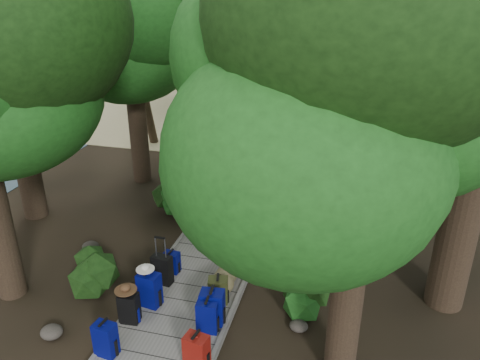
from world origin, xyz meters
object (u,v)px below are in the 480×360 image
(backpack_left_c, at_px, (149,288))
(backpack_right_a, at_px, (197,350))
(backpack_right_d, at_px, (218,289))
(duffel_right_black, at_px, (237,259))
(backpack_left_b, at_px, (129,306))
(backpack_left_a, at_px, (105,338))
(kayak, at_px, (218,109))
(backpack_right_c, at_px, (212,306))
(duffel_right_khaki, at_px, (227,274))
(backpack_left_d, at_px, (171,261))
(sun_lounger, at_px, (379,118))
(suitcase_on_boardwalk, at_px, (162,270))
(backpack_right_b, at_px, (208,315))
(lone_suitcase_on_sand, at_px, (288,130))

(backpack_left_c, height_order, backpack_right_a, backpack_left_c)
(backpack_right_d, xyz_separation_m, duffel_right_black, (0.07, 1.19, -0.06))
(backpack_left_b, bearing_deg, backpack_left_a, -94.72)
(backpack_left_b, xyz_separation_m, backpack_right_a, (1.56, -0.73, 0.02))
(backpack_right_a, height_order, duffel_right_black, backpack_right_a)
(backpack_left_a, bearing_deg, backpack_right_a, 11.29)
(backpack_left_a, relative_size, kayak, 0.19)
(backpack_left_a, bearing_deg, backpack_right_c, 46.28)
(backpack_right_c, bearing_deg, backpack_left_b, -172.13)
(backpack_left_a, height_order, kayak, backpack_left_a)
(backpack_right_d, relative_size, kayak, 0.17)
(backpack_right_a, height_order, duffel_right_khaki, backpack_right_a)
(backpack_left_d, xyz_separation_m, backpack_right_d, (1.26, -0.72, 0.03))
(backpack_right_c, bearing_deg, backpack_left_a, -146.66)
(duffel_right_khaki, relative_size, kayak, 0.18)
(backpack_left_a, relative_size, duffel_right_khaki, 1.06)
(sun_lounger, bearing_deg, backpack_right_c, -110.93)
(backpack_right_d, relative_size, duffel_right_khaki, 0.90)
(backpack_left_b, xyz_separation_m, kayak, (-2.74, 14.46, -0.25))
(sun_lounger, bearing_deg, backpack_right_d, -111.76)
(backpack_right_c, xyz_separation_m, suitcase_on_boardwalk, (-1.36, 0.89, -0.05))
(kayak, bearing_deg, backpack_left_b, -104.04)
(backpack_right_c, bearing_deg, backpack_left_c, 166.52)
(suitcase_on_boardwalk, bearing_deg, backpack_right_c, -25.34)
(backpack_right_b, relative_size, backpack_right_d, 1.17)
(backpack_left_a, bearing_deg, backpack_right_d, 59.20)
(backpack_left_a, relative_size, backpack_left_d, 1.33)
(backpack_left_b, relative_size, backpack_right_d, 1.13)
(backpack_left_c, height_order, backpack_left_d, backpack_left_c)
(backpack_right_b, distance_m, sun_lounger, 14.51)
(backpack_left_b, bearing_deg, lone_suitcase_on_sand, 80.22)
(backpack_left_a, distance_m, suitcase_on_boardwalk, 2.09)
(backpack_left_b, xyz_separation_m, lone_suitcase_on_sand, (1.05, 11.57, -0.10))
(backpack_left_c, bearing_deg, duffel_right_khaki, 47.77)
(backpack_right_a, distance_m, kayak, 15.79)
(backpack_right_d, bearing_deg, duffel_right_khaki, 76.65)
(backpack_right_a, distance_m, suitcase_on_boardwalk, 2.45)
(backpack_left_c, xyz_separation_m, backpack_right_b, (1.30, -0.40, -0.04))
(backpack_left_b, bearing_deg, backpack_left_d, 80.54)
(backpack_left_a, height_order, backpack_right_d, backpack_left_a)
(backpack_left_d, bearing_deg, backpack_left_a, -88.16)
(backpack_left_b, height_order, duffel_right_khaki, backpack_left_b)
(backpack_left_b, height_order, backpack_right_d, backpack_left_b)
(suitcase_on_boardwalk, bearing_deg, backpack_right_d, -5.09)
(backpack_left_d, height_order, suitcase_on_boardwalk, suitcase_on_boardwalk)
(duffel_right_black, xyz_separation_m, lone_suitcase_on_sand, (-0.42, 9.43, 0.00))
(backpack_left_d, distance_m, backpack_right_a, 2.78)
(backpack_right_c, height_order, backpack_right_d, backpack_right_c)
(backpack_right_b, bearing_deg, duffel_right_khaki, 88.21)
(backpack_left_a, xyz_separation_m, backpack_right_c, (1.48, 1.20, 0.03))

